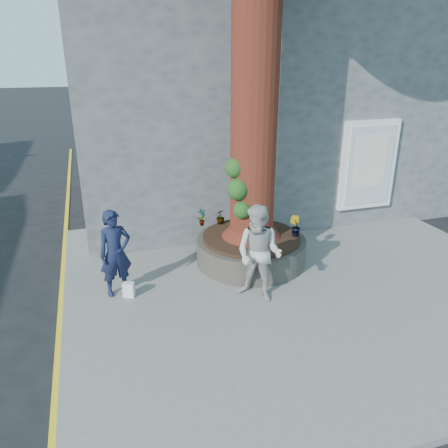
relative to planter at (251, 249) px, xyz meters
name	(u,v)px	position (x,y,z in m)	size (l,w,h in m)	color
ground	(248,324)	(-0.80, -2.00, -0.41)	(120.00, 120.00, 0.00)	black
pavement	(301,280)	(0.70, -1.00, -0.35)	(9.00, 8.00, 0.12)	slate
yellow_line	(60,322)	(-3.85, -1.00, -0.41)	(0.10, 30.00, 0.01)	yellow
stone_shop	(245,92)	(1.70, 5.20, 2.75)	(10.30, 8.30, 6.30)	#535659
planter	(251,249)	(0.00, 0.00, 0.00)	(2.30, 2.30, 0.60)	black
man	(115,253)	(-2.81, -0.50, 0.52)	(0.59, 0.39, 1.62)	#141A37
woman	(259,254)	(-0.41, -1.44, 0.59)	(0.86, 0.67, 1.77)	#B2AEAA
shopping_bag	(129,290)	(-2.64, -0.70, -0.15)	(0.20, 0.12, 0.28)	white
plant_a	(202,217)	(-0.85, 0.85, 0.51)	(0.21, 0.14, 0.40)	gray
plant_b	(295,226)	(0.85, -0.30, 0.53)	(0.24, 0.23, 0.44)	gray
plant_c	(220,217)	(-0.42, 0.85, 0.47)	(0.18, 0.18, 0.33)	gray
plant_d	(241,215)	(0.06, 0.85, 0.46)	(0.27, 0.24, 0.30)	gray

